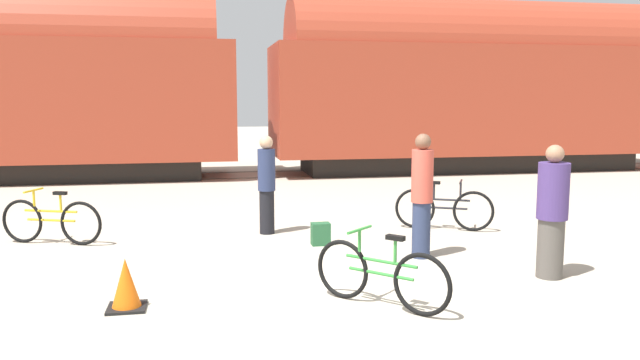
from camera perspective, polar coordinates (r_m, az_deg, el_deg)
The scene contains 12 objects.
ground_plane at distance 7.52m, azimuth 1.16°, elevation -9.69°, with size 80.00×80.00×0.00m, color #B2A893.
freight_train at distance 17.93m, azimuth -6.10°, elevation 8.95°, with size 50.98×2.94×5.10m.
rail_near at distance 17.35m, azimuth -5.78°, elevation 0.20°, with size 62.98×0.07×0.01m, color #4C4238.
rail_far at distance 18.77m, azimuth -6.17°, elevation 0.76°, with size 62.98×0.07×0.01m, color #4C4238.
bicycle_green at distance 6.75m, azimuth 5.56°, elevation -8.60°, with size 1.17×1.23×0.83m.
bicycle_black at distance 10.74m, azimuth 11.26°, elevation -2.57°, with size 1.50×0.79×0.85m.
bicycle_yellow at distance 10.36m, azimuth -23.36°, elevation -3.45°, with size 1.57×0.64×0.84m.
person_in_red at distance 8.74m, azimuth 9.30°, elevation -1.36°, with size 0.30×0.30×1.74m.
person_in_navy at distance 10.21m, azimuth -4.90°, elevation -0.35°, with size 0.29×0.29×1.61m.
person_in_purple at distance 8.20m, azimuth 20.46°, elevation -2.80°, with size 0.38×0.38×1.66m.
backpack at distance 9.49m, azimuth 0.06°, elevation -4.95°, with size 0.28×0.20×0.34m.
traffic_cone at distance 6.99m, azimuth -17.32°, elevation -9.20°, with size 0.40×0.40×0.55m.
Camera 1 is at (-1.49, -7.02, 2.24)m, focal length 35.00 mm.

